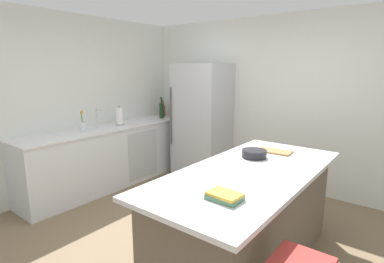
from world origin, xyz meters
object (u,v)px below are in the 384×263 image
kitchen_island (248,216)px  refrigerator (202,121)px  whiskey_bottle (163,110)px  mixing_bowl (254,154)px  vinegar_bottle (163,110)px  sink_faucet (97,118)px  gin_bottle (171,110)px  cookbook_stack (225,196)px  cutting_board (275,151)px  paper_towel_roll (120,116)px  flower_vase (83,125)px  wine_bottle (161,110)px

kitchen_island → refrigerator: size_ratio=1.19×
whiskey_bottle → mixing_bowl: (2.56, -1.34, -0.09)m
vinegar_bottle → mixing_bowl: 2.78m
sink_faucet → gin_bottle: gin_bottle is taller
cookbook_stack → cutting_board: cookbook_stack is taller
vinegar_bottle → sink_faucet: bearing=-92.1°
paper_towel_roll → cookbook_stack: 3.09m
cutting_board → flower_vase: bearing=-163.5°
paper_towel_roll → wine_bottle: (0.07, 0.89, 0.01)m
flower_vase → wine_bottle: (0.04, 1.57, 0.05)m
paper_towel_roll → whiskey_bottle: bearing=94.2°
gin_bottle → cookbook_stack: (2.75, -2.50, -0.12)m
gin_bottle → cookbook_stack: bearing=-42.3°
wine_bottle → kitchen_island: bearing=-31.0°
whiskey_bottle → vinegar_bottle: size_ratio=0.86×
paper_towel_roll → whiskey_bottle: size_ratio=1.11×
cutting_board → wine_bottle: bearing=161.9°
whiskey_bottle → cookbook_stack: 3.74m
sink_faucet → whiskey_bottle: bearing=91.0°
kitchen_island → cutting_board: (-0.07, 0.72, 0.46)m
gin_bottle → cutting_board: size_ratio=0.84×
flower_vase → mixing_bowl: 2.48m
wine_bottle → cookbook_stack: 3.50m
cutting_board → refrigerator: bearing=150.4°
sink_faucet → mixing_bowl: 2.54m
refrigerator → kitchen_island: bearing=-43.7°
vinegar_bottle → cutting_board: 2.73m
mixing_bowl → refrigerator: bearing=141.2°
flower_vase → vinegar_bottle: (-0.03, 1.67, 0.03)m
vinegar_bottle → flower_vase: bearing=-88.8°
vinegar_bottle → refrigerator: bearing=2.6°
whiskey_bottle → cutting_board: size_ratio=0.76×
kitchen_island → vinegar_bottle: bearing=148.0°
refrigerator → cookbook_stack: size_ratio=7.78×
vinegar_bottle → cutting_board: (2.57, -0.93, -0.14)m
wine_bottle → cutting_board: bearing=-18.1°
whiskey_bottle → wine_bottle: bearing=-53.3°
sink_faucet → mixing_bowl: (2.53, 0.11, -0.14)m
refrigerator → flower_vase: (-0.84, -1.71, 0.09)m
wine_bottle → cutting_board: (2.50, -0.82, -0.16)m
flower_vase → gin_bottle: (0.01, 1.86, 0.03)m
wine_bottle → mixing_bowl: bearing=-25.4°
whiskey_bottle → cutting_board: (2.65, -1.02, -0.12)m
sink_faucet → wine_bottle: size_ratio=0.80×
kitchen_island → whiskey_bottle: 3.27m
vinegar_bottle → cookbook_stack: bearing=-39.8°
sink_faucet → gin_bottle: 1.55m
paper_towel_roll → gin_bottle: size_ratio=1.00×
flower_vase → refrigerator: bearing=64.0°
cookbook_stack → vinegar_bottle: bearing=140.2°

